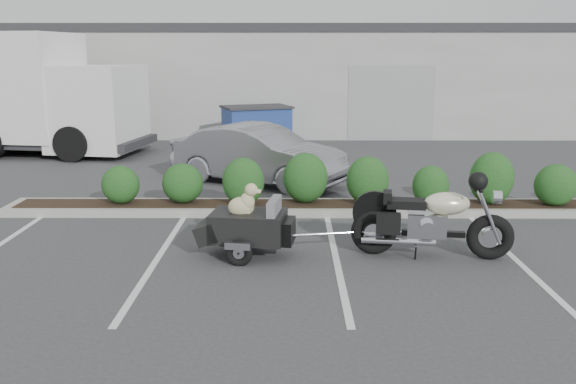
{
  "coord_description": "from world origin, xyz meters",
  "views": [
    {
      "loc": [
        0.52,
        -9.33,
        3.05
      ],
      "look_at": [
        0.47,
        0.64,
        0.75
      ],
      "focal_mm": 38.0,
      "sensor_mm": 36.0,
      "label": 1
    }
  ],
  "objects_px": {
    "sedan": "(259,155)",
    "delivery_truck": "(15,96)",
    "motorcycle": "(432,221)",
    "dumpster": "(257,127)",
    "pet_trailer": "(247,225)"
  },
  "relations": [
    {
      "from": "pet_trailer",
      "to": "sedan",
      "type": "distance_m",
      "value": 5.25
    },
    {
      "from": "motorcycle",
      "to": "dumpster",
      "type": "height_order",
      "value": "motorcycle"
    },
    {
      "from": "motorcycle",
      "to": "sedan",
      "type": "xyz_separation_m",
      "value": [
        -2.88,
        5.27,
        0.13
      ]
    },
    {
      "from": "pet_trailer",
      "to": "sedan",
      "type": "height_order",
      "value": "sedan"
    },
    {
      "from": "pet_trailer",
      "to": "dumpster",
      "type": "height_order",
      "value": "dumpster"
    },
    {
      "from": "motorcycle",
      "to": "delivery_truck",
      "type": "height_order",
      "value": "delivery_truck"
    },
    {
      "from": "motorcycle",
      "to": "dumpster",
      "type": "xyz_separation_m",
      "value": [
        -3.23,
        10.61,
        0.14
      ]
    },
    {
      "from": "motorcycle",
      "to": "pet_trailer",
      "type": "distance_m",
      "value": 2.78
    },
    {
      "from": "motorcycle",
      "to": "sedan",
      "type": "height_order",
      "value": "motorcycle"
    },
    {
      "from": "motorcycle",
      "to": "delivery_truck",
      "type": "relative_size",
      "value": 0.3
    },
    {
      "from": "pet_trailer",
      "to": "motorcycle",
      "type": "bearing_deg",
      "value": 7.53
    },
    {
      "from": "sedan",
      "to": "delivery_truck",
      "type": "bearing_deg",
      "value": 89.05
    },
    {
      "from": "sedan",
      "to": "pet_trailer",
      "type": "bearing_deg",
      "value": -149.29
    },
    {
      "from": "delivery_truck",
      "to": "dumpster",
      "type": "bearing_deg",
      "value": 15.42
    },
    {
      "from": "sedan",
      "to": "dumpster",
      "type": "relative_size",
      "value": 1.72
    }
  ]
}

